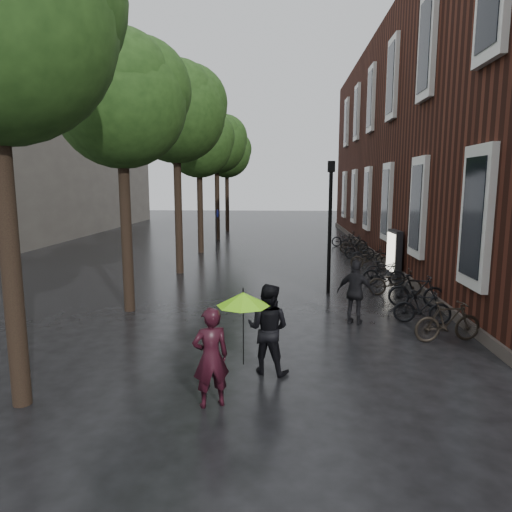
# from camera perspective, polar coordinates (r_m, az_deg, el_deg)

# --- Properties ---
(ground) EXTENTS (120.00, 120.00, 0.00)m
(ground) POSITION_cam_1_polar(r_m,az_deg,el_deg) (7.37, -1.55, -22.35)
(ground) COLOR black
(brick_building) EXTENTS (10.20, 33.20, 12.00)m
(brick_building) POSITION_cam_1_polar(r_m,az_deg,el_deg) (27.66, 25.00, 12.66)
(brick_building) COLOR #38160F
(brick_building) RESTS_ON ground
(street_trees) EXTENTS (4.33, 34.03, 8.91)m
(street_trees) POSITION_cam_1_polar(r_m,az_deg,el_deg) (22.78, -8.47, 15.22)
(street_trees) COLOR black
(street_trees) RESTS_ON ground
(person_burgundy) EXTENTS (0.76, 0.64, 1.77)m
(person_burgundy) POSITION_cam_1_polar(r_m,az_deg,el_deg) (8.07, -5.68, -12.48)
(person_burgundy) COLOR black
(person_burgundy) RESTS_ON ground
(person_black) EXTENTS (1.07, 0.94, 1.86)m
(person_black) POSITION_cam_1_polar(r_m,az_deg,el_deg) (9.37, 1.51, -9.07)
(person_black) COLOR black
(person_black) RESTS_ON ground
(lime_umbrella) EXTENTS (0.99, 0.99, 1.47)m
(lime_umbrella) POSITION_cam_1_polar(r_m,az_deg,el_deg) (8.38, -1.62, -5.40)
(lime_umbrella) COLOR black
(lime_umbrella) RESTS_ON ground
(pedestrian_walking) EXTENTS (1.13, 0.83, 1.78)m
(pedestrian_walking) POSITION_cam_1_polar(r_m,az_deg,el_deg) (12.83, 12.36, -4.48)
(pedestrian_walking) COLOR black
(pedestrian_walking) RESTS_ON ground
(parked_bicycles) EXTENTS (2.14, 18.16, 1.04)m
(parked_bicycles) POSITION_cam_1_polar(r_m,az_deg,el_deg) (20.32, 14.75, -0.83)
(parked_bicycles) COLOR black
(parked_bicycles) RESTS_ON ground
(ad_lightbox) EXTENTS (0.30, 1.29, 1.94)m
(ad_lightbox) POSITION_cam_1_polar(r_m,az_deg,el_deg) (19.86, 16.87, 0.34)
(ad_lightbox) COLOR black
(ad_lightbox) RESTS_ON ground
(lamp_post) EXTENTS (0.24, 0.24, 4.61)m
(lamp_post) POSITION_cam_1_polar(r_m,az_deg,el_deg) (16.06, 9.25, 5.18)
(lamp_post) COLOR black
(lamp_post) RESTS_ON ground
(cycle_sign) EXTENTS (0.13, 0.44, 2.44)m
(cycle_sign) POSITION_cam_1_polar(r_m,az_deg,el_deg) (25.50, -4.93, 3.97)
(cycle_sign) COLOR #262628
(cycle_sign) RESTS_ON ground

